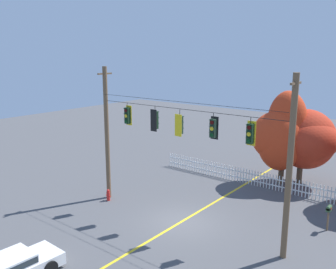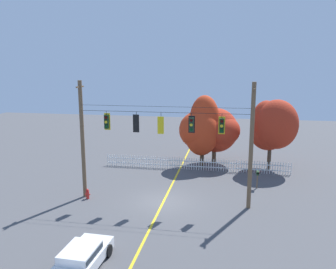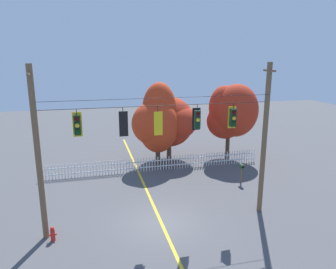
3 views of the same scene
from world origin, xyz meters
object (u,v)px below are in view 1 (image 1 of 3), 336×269
at_px(autumn_maple_mid, 307,139).
at_px(fire_hydrant, 108,195).
at_px(traffic_signal_southbound_primary, 180,125).
at_px(traffic_signal_eastbound_side, 213,128).
at_px(traffic_signal_northbound_primary, 155,120).
at_px(parked_car, 10,268).
at_px(autumn_maple_near_fence, 281,134).
at_px(roadside_mailbox, 329,210).
at_px(traffic_signal_northbound_secondary, 250,134).
at_px(traffic_signal_westbound_side, 128,115).

xyz_separation_m(autumn_maple_mid, fire_hydrant, (-8.81, -10.80, -2.96)).
bearing_deg(fire_hydrant, traffic_signal_southbound_primary, 4.17).
height_order(traffic_signal_southbound_primary, traffic_signal_eastbound_side, same).
xyz_separation_m(traffic_signal_northbound_primary, parked_car, (-0.37, -8.82, -5.00)).
bearing_deg(autumn_maple_near_fence, parked_car, -102.61).
xyz_separation_m(traffic_signal_northbound_primary, traffic_signal_southbound_primary, (1.72, 0.00, -0.07)).
bearing_deg(parked_car, roadside_mailbox, 55.15).
xyz_separation_m(traffic_signal_northbound_primary, traffic_signal_eastbound_side, (3.79, 0.02, 0.01)).
distance_m(traffic_signal_northbound_primary, autumn_maple_mid, 11.84).
xyz_separation_m(traffic_signal_northbound_primary, traffic_signal_northbound_secondary, (5.79, 0.02, 0.00)).
relative_size(traffic_signal_northbound_primary, roadside_mailbox, 1.00).
bearing_deg(fire_hydrant, traffic_signal_westbound_side, 15.34).
xyz_separation_m(parked_car, roadside_mailbox, (8.96, 12.86, 0.55)).
xyz_separation_m(traffic_signal_northbound_primary, fire_hydrant, (-3.65, -0.39, -5.24)).
distance_m(fire_hydrant, roadside_mailbox, 13.03).
distance_m(traffic_signal_westbound_side, roadside_mailbox, 12.31).
height_order(traffic_signal_northbound_secondary, autumn_maple_near_fence, autumn_maple_near_fence).
distance_m(parked_car, fire_hydrant, 9.05).
relative_size(traffic_signal_westbound_side, traffic_signal_southbound_primary, 0.93).
distance_m(traffic_signal_eastbound_side, autumn_maple_mid, 10.73).
bearing_deg(traffic_signal_southbound_primary, autumn_maple_near_fence, 78.09).
height_order(traffic_signal_westbound_side, traffic_signal_northbound_primary, same).
bearing_deg(autumn_maple_mid, parked_car, -106.06).
bearing_deg(fire_hydrant, autumn_maple_mid, 50.78).
height_order(traffic_signal_northbound_primary, traffic_signal_southbound_primary, same).
bearing_deg(roadside_mailbox, autumn_maple_near_fence, 132.89).
distance_m(traffic_signal_westbound_side, traffic_signal_eastbound_side, 5.95).
height_order(traffic_signal_westbound_side, autumn_maple_near_fence, autumn_maple_near_fence).
bearing_deg(roadside_mailbox, traffic_signal_eastbound_side, -139.97).
xyz_separation_m(traffic_signal_southbound_primary, fire_hydrant, (-5.37, -0.39, -5.17)).
bearing_deg(traffic_signal_northbound_primary, traffic_signal_westbound_side, 179.48).
xyz_separation_m(traffic_signal_northbound_primary, autumn_maple_mid, (5.16, 10.41, -2.28)).
distance_m(traffic_signal_northbound_primary, traffic_signal_eastbound_side, 3.79).
bearing_deg(traffic_signal_northbound_secondary, roadside_mailbox, 55.26).
bearing_deg(traffic_signal_northbound_secondary, traffic_signal_northbound_primary, -179.81).
bearing_deg(traffic_signal_northbound_secondary, parked_car, -124.90).
height_order(fire_hydrant, roadside_mailbox, roadside_mailbox).
bearing_deg(autumn_maple_near_fence, autumn_maple_mid, 36.46).
relative_size(autumn_maple_near_fence, fire_hydrant, 9.03).
distance_m(traffic_signal_eastbound_side, traffic_signal_northbound_secondary, 2.00).
bearing_deg(roadside_mailbox, autumn_maple_mid, 118.23).
bearing_deg(traffic_signal_southbound_primary, autumn_maple_mid, 71.68).
bearing_deg(roadside_mailbox, parked_car, -124.85).
distance_m(traffic_signal_northbound_primary, roadside_mailbox, 10.48).
bearing_deg(autumn_maple_mid, traffic_signal_southbound_primary, -108.32).
bearing_deg(autumn_maple_mid, fire_hydrant, -129.22).
xyz_separation_m(traffic_signal_westbound_side, autumn_maple_near_fence, (5.84, 9.30, -1.95)).
xyz_separation_m(autumn_maple_near_fence, fire_hydrant, (-7.33, -9.71, -3.32)).
distance_m(parked_car, roadside_mailbox, 15.68).
bearing_deg(parked_car, fire_hydrant, 111.24).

